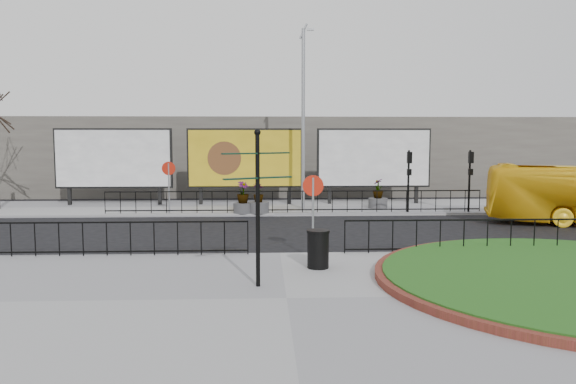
{
  "coord_description": "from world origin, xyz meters",
  "views": [
    {
      "loc": [
        -0.51,
        -17.36,
        3.74
      ],
      "look_at": [
        0.33,
        1.67,
        1.88
      ],
      "focal_mm": 35.0,
      "sensor_mm": 36.0,
      "label": 1
    }
  ],
  "objects": [
    {
      "name": "litter_bin",
      "position": [
        0.99,
        -2.09,
        0.66
      ],
      "size": [
        0.64,
        0.64,
        1.06
      ],
      "color": "black",
      "rests_on": "pavement_near"
    },
    {
      "name": "billboard_right",
      "position": [
        5.5,
        12.97,
        2.6
      ],
      "size": [
        6.2,
        0.31,
        4.1
      ],
      "color": "black",
      "rests_on": "pavement_far"
    },
    {
      "name": "signal_pole_b",
      "position": [
        9.5,
        9.34,
        2.1
      ],
      "size": [
        0.22,
        0.26,
        3.0
      ],
      "color": "black",
      "rests_on": "pavement_far"
    },
    {
      "name": "billboard_left",
      "position": [
        -8.5,
        12.97,
        2.6
      ],
      "size": [
        6.2,
        0.31,
        4.1
      ],
      "color": "black",
      "rests_on": "pavement_far"
    },
    {
      "name": "fingerpost_sign",
      "position": [
        -0.65,
        -3.95,
        2.42
      ],
      "size": [
        1.69,
        1.07,
        3.82
      ],
      "rotation": [
        0.0,
        0.0,
        0.43
      ],
      "color": "black",
      "rests_on": "pavement_near"
    },
    {
      "name": "building_backdrop",
      "position": [
        0.0,
        22.0,
        2.5
      ],
      "size": [
        40.0,
        10.0,
        5.0
      ],
      "primitive_type": "cube",
      "color": "#615D55",
      "rests_on": "ground"
    },
    {
      "name": "pavement_far",
      "position": [
        0.0,
        12.0,
        0.06
      ],
      "size": [
        44.0,
        6.0,
        0.12
      ],
      "primitive_type": "cube",
      "color": "gray",
      "rests_on": "ground"
    },
    {
      "name": "planter_a",
      "position": [
        -1.5,
        9.4,
        0.71
      ],
      "size": [
        0.92,
        0.92,
        1.52
      ],
      "color": "#4C4C4F",
      "rests_on": "pavement_far"
    },
    {
      "name": "railing_near_left",
      "position": [
        -6.0,
        -0.3,
        0.67
      ],
      "size": [
        10.0,
        0.1,
        1.1
      ],
      "primitive_type": null,
      "color": "black",
      "rests_on": "pavement_near"
    },
    {
      "name": "railing_near_right",
      "position": [
        6.5,
        -0.3,
        0.67
      ],
      "size": [
        9.0,
        0.1,
        1.1
      ],
      "primitive_type": null,
      "color": "black",
      "rests_on": "pavement_near"
    },
    {
      "name": "billboard_mid",
      "position": [
        -1.5,
        12.97,
        2.6
      ],
      "size": [
        6.2,
        0.31,
        4.1
      ],
      "color": "black",
      "rests_on": "pavement_far"
    },
    {
      "name": "railing_far",
      "position": [
        1.0,
        9.3,
        0.67
      ],
      "size": [
        18.0,
        0.1,
        1.1
      ],
      "primitive_type": null,
      "color": "black",
      "rests_on": "pavement_far"
    },
    {
      "name": "speed_sign_far",
      "position": [
        -5.0,
        9.4,
        1.92
      ],
      "size": [
        0.64,
        0.07,
        2.47
      ],
      "color": "gray",
      "rests_on": "pavement_far"
    },
    {
      "name": "planter_b",
      "position": [
        -0.75,
        9.4,
        0.6
      ],
      "size": [
        0.99,
        0.99,
        1.43
      ],
      "color": "#4C4C4F",
      "rests_on": "pavement_far"
    },
    {
      "name": "planter_c",
      "position": [
        5.36,
        11.0,
        0.67
      ],
      "size": [
        0.98,
        0.98,
        1.51
      ],
      "color": "#4C4C4F",
      "rests_on": "pavement_far"
    },
    {
      "name": "pavement_near",
      "position": [
        0.0,
        -5.0,
        0.06
      ],
      "size": [
        30.0,
        10.0,
        0.12
      ],
      "primitive_type": "cube",
      "color": "gray",
      "rests_on": "ground"
    },
    {
      "name": "signal_pole_a",
      "position": [
        6.5,
        9.34,
        2.1
      ],
      "size": [
        0.22,
        0.26,
        3.0
      ],
      "color": "black",
      "rests_on": "pavement_far"
    },
    {
      "name": "ground",
      "position": [
        0.0,
        0.0,
        0.0
      ],
      "size": [
        90.0,
        90.0,
        0.0
      ],
      "primitive_type": "plane",
      "color": "black",
      "rests_on": "ground"
    },
    {
      "name": "lamp_post",
      "position": [
        1.51,
        11.0,
        4.83
      ],
      "size": [
        0.74,
        0.18,
        9.23
      ],
      "color": "gray",
      "rests_on": "pavement_far"
    },
    {
      "name": "speed_sign_near",
      "position": [
        1.0,
        -0.4,
        1.92
      ],
      "size": [
        0.64,
        0.07,
        2.47
      ],
      "color": "gray",
      "rests_on": "pavement_near"
    }
  ]
}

